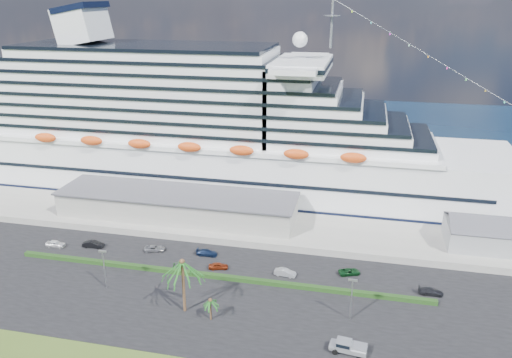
# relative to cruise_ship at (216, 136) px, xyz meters

# --- Properties ---
(ground) EXTENTS (420.00, 420.00, 0.00)m
(ground) POSITION_rel_cruise_ship_xyz_m (21.53, -64.00, -16.69)
(ground) COLOR #3C551C
(ground) RESTS_ON ground
(asphalt_lot) EXTENTS (140.00, 38.00, 0.12)m
(asphalt_lot) POSITION_rel_cruise_ship_xyz_m (21.53, -53.00, -16.63)
(asphalt_lot) COLOR black
(asphalt_lot) RESTS_ON ground
(wharf) EXTENTS (240.00, 20.00, 1.80)m
(wharf) POSITION_rel_cruise_ship_xyz_m (21.53, -24.00, -15.79)
(wharf) COLOR gray
(wharf) RESTS_ON ground
(water) EXTENTS (420.00, 160.00, 0.02)m
(water) POSITION_rel_cruise_ship_xyz_m (21.53, 66.00, -16.68)
(water) COLOR black
(water) RESTS_ON ground
(cruise_ship) EXTENTS (191.00, 38.00, 54.00)m
(cruise_ship) POSITION_rel_cruise_ship_xyz_m (0.00, 0.00, 0.00)
(cruise_ship) COLOR silver
(cruise_ship) RESTS_ON ground
(terminal_building) EXTENTS (61.00, 15.00, 6.30)m
(terminal_building) POSITION_rel_cruise_ship_xyz_m (-3.47, -24.00, -11.68)
(terminal_building) COLOR gray
(terminal_building) RESTS_ON wharf
(port_shed) EXTENTS (24.00, 12.31, 7.37)m
(port_shed) POSITION_rel_cruise_ship_xyz_m (73.53, -24.00, -12.30)
(port_shed) COLOR gray
(port_shed) RESTS_ON wharf
(hedge) EXTENTS (88.00, 1.10, 0.90)m
(hedge) POSITION_rel_cruise_ship_xyz_m (13.53, -48.00, -16.12)
(hedge) COLOR #163311
(hedge) RESTS_ON asphalt_lot
(lamp_post_left) EXTENTS (1.60, 0.35, 8.27)m
(lamp_post_left) POSITION_rel_cruise_ship_xyz_m (-6.47, -56.00, -11.35)
(lamp_post_left) COLOR gray
(lamp_post_left) RESTS_ON asphalt_lot
(lamp_post_right) EXTENTS (1.60, 0.35, 8.27)m
(lamp_post_right) POSITION_rel_cruise_ship_xyz_m (41.53, -56.00, -11.35)
(lamp_post_right) COLOR gray
(lamp_post_right) RESTS_ON asphalt_lot
(palm_tall) EXTENTS (8.82, 8.82, 11.13)m
(palm_tall) POSITION_rel_cruise_ship_xyz_m (11.53, -60.00, -7.49)
(palm_tall) COLOR #47301E
(palm_tall) RESTS_ON ground
(palm_short) EXTENTS (3.53, 3.53, 4.56)m
(palm_short) POSITION_rel_cruise_ship_xyz_m (17.03, -61.50, -13.03)
(palm_short) COLOR #47301E
(palm_short) RESTS_ON ground
(parked_car_0) EXTENTS (4.61, 2.04, 1.54)m
(parked_car_0) POSITION_rel_cruise_ship_xyz_m (-26.31, -42.94, -15.80)
(parked_car_0) COLOR silver
(parked_car_0) RESTS_ON asphalt_lot
(parked_car_1) EXTENTS (4.90, 1.96, 1.58)m
(parked_car_1) POSITION_rel_cruise_ship_xyz_m (-17.64, -41.27, -15.78)
(parked_car_1) COLOR black
(parked_car_1) RESTS_ON asphalt_lot
(parked_car_2) EXTENTS (5.09, 3.26, 1.31)m
(parked_car_2) POSITION_rel_cruise_ship_xyz_m (-3.08, -39.90, -15.92)
(parked_car_2) COLOR gray
(parked_car_2) RESTS_ON asphalt_lot
(parked_car_3) EXTENTS (4.77, 1.99, 1.38)m
(parked_car_3) POSITION_rel_cruise_ship_xyz_m (9.17, -39.27, -15.89)
(parked_car_3) COLOR #101E3A
(parked_car_3) RESTS_ON asphalt_lot
(parked_car_4) EXTENTS (4.43, 2.68, 1.41)m
(parked_car_4) POSITION_rel_cruise_ship_xyz_m (13.36, -44.31, -15.87)
(parked_car_4) COLOR maroon
(parked_car_4) RESTS_ON asphalt_lot
(parked_car_5) EXTENTS (4.66, 2.08, 1.49)m
(parked_car_5) POSITION_rel_cruise_ship_xyz_m (27.70, -43.98, -15.83)
(parked_car_5) COLOR #999BA0
(parked_car_5) RESTS_ON asphalt_lot
(parked_car_6) EXTENTS (4.97, 3.56, 1.26)m
(parked_car_6) POSITION_rel_cruise_ship_xyz_m (40.77, -40.59, -15.95)
(parked_car_6) COLOR #0E3A18
(parked_car_6) RESTS_ON asphalt_lot
(parked_car_7) EXTENTS (4.72, 2.04, 1.36)m
(parked_car_7) POSITION_rel_cruise_ship_xyz_m (56.56, -44.65, -15.90)
(parked_car_7) COLOR black
(parked_car_7) RESTS_ON asphalt_lot
(pickup_truck) EXTENTS (6.26, 2.89, 2.13)m
(pickup_truck) POSITION_rel_cruise_ship_xyz_m (41.49, -65.08, -15.40)
(pickup_truck) COLOR black
(pickup_truck) RESTS_ON asphalt_lot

